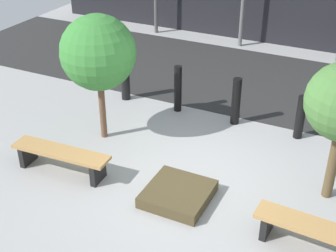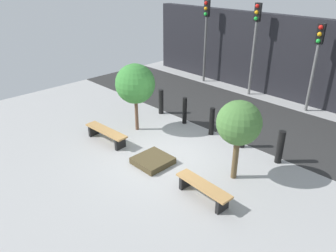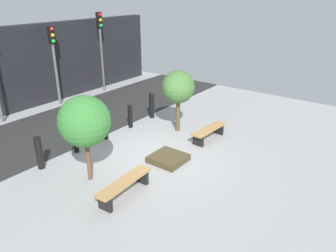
{
  "view_description": "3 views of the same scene",
  "coord_description": "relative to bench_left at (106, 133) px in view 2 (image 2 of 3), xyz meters",
  "views": [
    {
      "loc": [
        2.57,
        -6.13,
        4.93
      ],
      "look_at": [
        -0.41,
        -0.04,
        1.07
      ],
      "focal_mm": 50.0,
      "sensor_mm": 36.0,
      "label": 1
    },
    {
      "loc": [
        6.6,
        -6.25,
        5.52
      ],
      "look_at": [
        -0.02,
        0.2,
        1.06
      ],
      "focal_mm": 35.0,
      "sensor_mm": 36.0,
      "label": 2
    },
    {
      "loc": [
        -7.45,
        -6.04,
        5.13
      ],
      "look_at": [
        0.31,
        -0.25,
        1.07
      ],
      "focal_mm": 35.0,
      "sensor_mm": 36.0,
      "label": 3
    }
  ],
  "objects": [
    {
      "name": "bollard_center",
      "position": [
        2.22,
        3.08,
        0.19
      ],
      "size": [
        0.19,
        0.19,
        1.04
      ],
      "primitive_type": "cylinder",
      "color": "black",
      "rests_on": "ground"
    },
    {
      "name": "bollard_right",
      "position": [
        3.57,
        3.08,
        0.13
      ],
      "size": [
        0.18,
        0.18,
        0.92
      ],
      "primitive_type": "cylinder",
      "color": "black",
      "rests_on": "ground"
    },
    {
      "name": "bollard_left",
      "position": [
        0.87,
        3.08,
        0.2
      ],
      "size": [
        0.17,
        0.17,
        1.06
      ],
      "primitive_type": "cylinder",
      "color": "black",
      "rests_on": "ground"
    },
    {
      "name": "traffic_light_mid_east",
      "position": [
        3.65,
        7.73,
        2.18
      ],
      "size": [
        0.28,
        0.27,
        3.63
      ],
      "color": "slate",
      "rests_on": "ground"
    },
    {
      "name": "bench_right",
      "position": [
        4.43,
        0.0,
        -0.01
      ],
      "size": [
        1.71,
        0.51,
        0.44
      ],
      "rotation": [
        0.0,
        0.0,
        -0.06
      ],
      "color": "black",
      "rests_on": "ground"
    },
    {
      "name": "traffic_light_west",
      "position": [
        -2.08,
        7.74,
        2.5
      ],
      "size": [
        0.28,
        0.27,
        4.14
      ],
      "color": "#545454",
      "rests_on": "ground"
    },
    {
      "name": "tree_behind_left_bench",
      "position": [
        0.0,
        1.39,
        1.48
      ],
      "size": [
        1.44,
        1.44,
        2.53
      ],
      "color": "brown",
      "rests_on": "ground"
    },
    {
      "name": "ground_plane",
      "position": [
        2.22,
        0.69,
        -0.33
      ],
      "size": [
        18.0,
        18.0,
        0.0
      ],
      "primitive_type": "plane",
      "color": "#A0A0A0"
    },
    {
      "name": "planter_bed",
      "position": [
        2.22,
        0.2,
        -0.23
      ],
      "size": [
        1.04,
        1.06,
        0.2
      ],
      "primitive_type": "cube",
      "color": "#493E25",
      "rests_on": "ground"
    },
    {
      "name": "bollard_far_left",
      "position": [
        -0.48,
        3.08,
        0.2
      ],
      "size": [
        0.21,
        0.21,
        1.05
      ],
      "primitive_type": "cylinder",
      "color": "black",
      "rests_on": "ground"
    },
    {
      "name": "building_facade",
      "position": [
        2.22,
        8.6,
        1.52
      ],
      "size": [
        16.2,
        0.5,
        3.69
      ],
      "primitive_type": "cube",
      "color": "black",
      "rests_on": "ground"
    },
    {
      "name": "tree_behind_right_bench",
      "position": [
        4.43,
        1.39,
        1.42
      ],
      "size": [
        1.24,
        1.24,
        2.39
      ],
      "color": "brown",
      "rests_on": "ground"
    },
    {
      "name": "bollard_far_right",
      "position": [
        4.92,
        3.08,
        0.21
      ],
      "size": [
        0.22,
        0.22,
        1.09
      ],
      "primitive_type": "cylinder",
      "color": "black",
      "rests_on": "ground"
    },
    {
      "name": "traffic_light_mid_west",
      "position": [
        0.78,
        7.74,
        2.54
      ],
      "size": [
        0.28,
        0.27,
        4.19
      ],
      "color": "slate",
      "rests_on": "ground"
    },
    {
      "name": "bench_left",
      "position": [
        0.0,
        0.0,
        0.0
      ],
      "size": [
        1.87,
        0.51,
        0.45
      ],
      "rotation": [
        0.0,
        0.0,
        0.06
      ],
      "color": "black",
      "rests_on": "ground"
    },
    {
      "name": "road_strip",
      "position": [
        2.22,
        5.39,
        -0.32
      ],
      "size": [
        18.0,
        4.12,
        0.01
      ],
      "primitive_type": "cube",
      "color": "#2B2B2B",
      "rests_on": "ground"
    }
  ]
}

